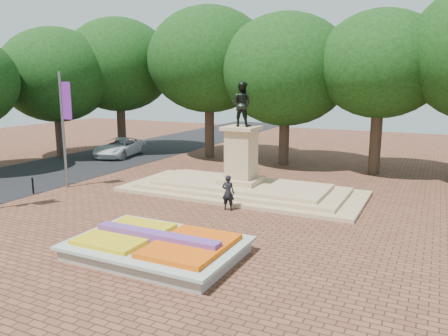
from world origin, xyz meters
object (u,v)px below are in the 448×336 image
monument (241,178)px  van (120,147)px  flower_bed (158,246)px  pedestrian (228,193)px

monument → van: bearing=154.7°
flower_bed → van: van is taller
van → pedestrian: (15.47, -10.42, 0.12)m
flower_bed → van: (-15.66, 16.92, 0.41)m
monument → pedestrian: (0.84, -3.50, 0.03)m
monument → pedestrian: monument is taller
monument → pedestrian: 3.60m
flower_bed → monument: (-1.03, 10.00, 0.50)m
flower_bed → pedestrian: bearing=91.7°
monument → van: size_ratio=2.46×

